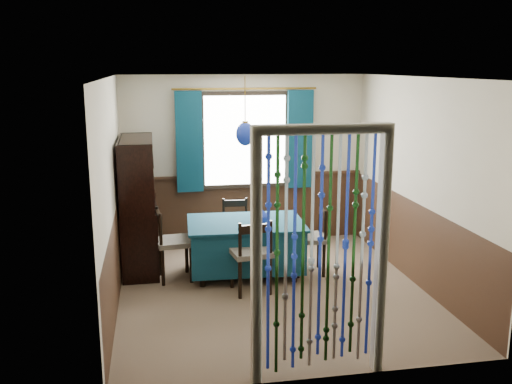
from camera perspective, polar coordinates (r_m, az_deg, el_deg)
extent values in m
plane|color=brown|center=(6.93, 1.56, -9.73)|extent=(4.00, 4.00, 0.00)
plane|color=silver|center=(6.41, 1.69, 11.39)|extent=(4.00, 4.00, 0.00)
plane|color=beige|center=(8.49, -1.16, 3.23)|extent=(3.60, 0.00, 3.60)
plane|color=beige|center=(4.69, 6.68, -4.69)|extent=(3.60, 0.00, 3.60)
plane|color=beige|center=(6.44, -14.24, -0.20)|extent=(0.00, 4.00, 4.00)
plane|color=beige|center=(7.15, 15.89, 0.95)|extent=(0.00, 4.00, 4.00)
plane|color=#3A2416|center=(8.63, -1.12, -1.70)|extent=(3.60, 0.00, 3.60)
plane|color=#3A2416|center=(4.97, 6.40, -12.92)|extent=(3.60, 0.00, 3.60)
plane|color=#3A2416|center=(6.64, -13.76, -6.52)|extent=(0.00, 4.00, 4.00)
plane|color=#3A2416|center=(7.32, 15.43, -4.81)|extent=(0.00, 4.00, 4.00)
cube|color=black|center=(8.40, -1.12, 5.19)|extent=(1.32, 0.12, 1.42)
cube|color=#0E3648|center=(7.29, -1.04, -5.30)|extent=(1.44, 1.02, 0.55)
cube|color=#0E3648|center=(7.21, -1.05, -3.11)|extent=(1.50, 1.08, 0.03)
cylinder|color=black|center=(7.04, -5.36, -8.83)|extent=(0.07, 0.07, 0.14)
cylinder|color=black|center=(7.16, 3.85, -8.41)|extent=(0.07, 0.07, 0.14)
cylinder|color=black|center=(7.68, -5.56, -6.95)|extent=(0.07, 0.07, 0.14)
cylinder|color=black|center=(7.80, 2.86, -6.61)|extent=(0.07, 0.07, 0.14)
cylinder|color=black|center=(6.61, -1.61, -8.77)|extent=(0.04, 0.04, 0.46)
cylinder|color=black|center=(6.71, 1.43, -8.41)|extent=(0.04, 0.04, 0.46)
cylinder|color=black|center=(6.92, -2.43, -7.77)|extent=(0.04, 0.04, 0.46)
cylinder|color=black|center=(7.02, 0.48, -7.45)|extent=(0.04, 0.04, 0.46)
cube|color=#5B5549|center=(6.72, -0.54, -6.02)|extent=(0.50, 0.48, 0.06)
cube|color=black|center=(6.46, -0.05, -3.70)|extent=(0.39, 0.09, 0.10)
cylinder|color=black|center=(6.45, -1.61, -5.05)|extent=(0.04, 0.04, 0.45)
cylinder|color=black|center=(6.55, 1.48, -4.75)|extent=(0.04, 0.04, 0.45)
cylinder|color=black|center=(8.15, -0.96, -4.75)|extent=(0.04, 0.04, 0.41)
cylinder|color=black|center=(8.11, -3.21, -4.84)|extent=(0.04, 0.04, 0.41)
cylinder|color=black|center=(7.86, -0.67, -5.40)|extent=(0.04, 0.04, 0.41)
cylinder|color=black|center=(7.83, -3.00, -5.50)|extent=(0.04, 0.04, 0.41)
cube|color=#5B5549|center=(7.92, -1.97, -3.52)|extent=(0.41, 0.39, 0.05)
cube|color=black|center=(7.99, -2.12, -1.13)|extent=(0.34, 0.05, 0.09)
cylinder|color=black|center=(8.04, -0.98, -1.98)|extent=(0.04, 0.04, 0.40)
cylinder|color=black|center=(8.01, -3.25, -2.06)|extent=(0.04, 0.04, 0.40)
cylinder|color=black|center=(7.41, -9.62, -6.52)|extent=(0.04, 0.04, 0.46)
cylinder|color=black|center=(7.07, -9.29, -7.47)|extent=(0.04, 0.04, 0.46)
cylinder|color=black|center=(7.45, -6.95, -6.32)|extent=(0.04, 0.04, 0.46)
cylinder|color=black|center=(7.11, -6.49, -7.26)|extent=(0.04, 0.04, 0.46)
cube|color=#5B5549|center=(7.18, -8.15, -4.92)|extent=(0.47, 0.49, 0.06)
cube|color=black|center=(7.06, -9.72, -2.43)|extent=(0.08, 0.39, 0.10)
cylinder|color=black|center=(7.28, -9.83, -3.15)|extent=(0.04, 0.04, 0.45)
cylinder|color=black|center=(6.92, -9.51, -3.95)|extent=(0.04, 0.04, 0.45)
cylinder|color=black|center=(7.30, 6.80, -6.80)|extent=(0.04, 0.04, 0.44)
cylinder|color=black|center=(7.62, 6.27, -5.94)|extent=(0.04, 0.04, 0.44)
cylinder|color=black|center=(7.24, 4.23, -6.91)|extent=(0.04, 0.04, 0.44)
cylinder|color=black|center=(7.57, 3.81, -6.03)|extent=(0.04, 0.04, 0.44)
cube|color=#5B5549|center=(7.36, 5.31, -4.58)|extent=(0.45, 0.47, 0.06)
cube|color=black|center=(7.30, 6.72, -2.12)|extent=(0.07, 0.37, 0.10)
cylinder|color=black|center=(7.17, 6.97, -3.53)|extent=(0.04, 0.04, 0.43)
cylinder|color=black|center=(7.50, 6.42, -2.79)|extent=(0.04, 0.04, 0.43)
cube|color=black|center=(7.71, -11.48, -4.27)|extent=(0.46, 1.32, 0.86)
cube|color=black|center=(6.89, -11.88, 1.07)|extent=(0.41, 0.05, 0.86)
cube|color=black|center=(8.13, -11.68, 2.82)|extent=(0.41, 0.05, 0.86)
cube|color=black|center=(7.44, -11.91, 5.12)|extent=(0.41, 1.32, 0.04)
cube|color=black|center=(7.52, -13.35, 1.95)|extent=(0.04, 1.29, 0.86)
cube|color=black|center=(7.53, -11.50, 1.08)|extent=(0.36, 1.24, 0.02)
cube|color=black|center=(7.48, -11.59, 3.21)|extent=(0.36, 1.24, 0.02)
cylinder|color=olive|center=(6.95, -1.10, 8.64)|extent=(0.01, 0.01, 0.69)
ellipsoid|color=#172D9F|center=(6.99, -1.09, 5.82)|extent=(0.23, 0.23, 0.28)
cylinder|color=olive|center=(6.97, -1.09, 6.98)|extent=(0.07, 0.07, 0.03)
imported|color=#172D9F|center=(7.10, 0.40, -2.36)|extent=(0.24, 0.24, 0.21)
imported|color=beige|center=(7.24, -11.39, 0.96)|extent=(0.25, 0.25, 0.06)
imported|color=beige|center=(7.90, -11.25, 0.09)|extent=(0.23, 0.23, 0.19)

